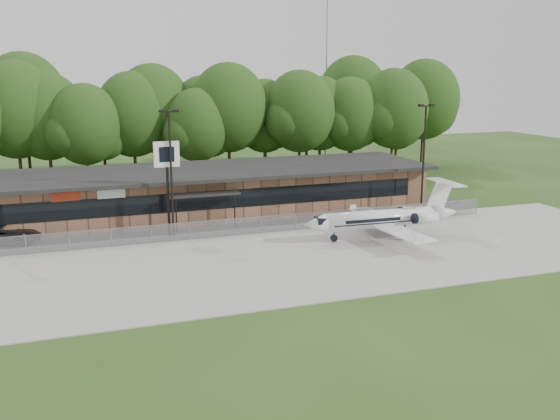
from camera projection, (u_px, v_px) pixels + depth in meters
name	position (u px, v px, depth m)	size (l,w,h in m)	color
ground	(307.00, 299.00, 36.83)	(160.00, 160.00, 0.00)	#244317
apron	(265.00, 260.00, 44.18)	(64.00, 18.00, 0.08)	#9E9B93
parking_lot	(224.00, 223.00, 54.76)	(50.00, 9.00, 0.06)	#383835
terminal	(212.00, 190.00, 58.36)	(41.00, 11.65, 4.30)	#8B5E45
fence	(238.00, 227.00, 50.45)	(46.00, 0.04, 1.52)	gray
treeline	(176.00, 119.00, 73.80)	(72.00, 12.00, 15.00)	#213A12
radio_mast	(326.00, 75.00, 85.36)	(0.20, 0.20, 25.00)	gray
light_pole_mid	(171.00, 164.00, 49.06)	(1.55, 0.30, 10.23)	black
light_pole_right	(424.00, 151.00, 56.53)	(1.55, 0.30, 10.23)	black
business_jet	(386.00, 219.00, 49.54)	(13.27, 11.81, 4.47)	silver
suv	(3.00, 235.00, 48.10)	(2.58, 5.60, 1.56)	#303033
pole_sign	(167.00, 164.00, 49.26)	(2.03, 0.27, 7.73)	black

